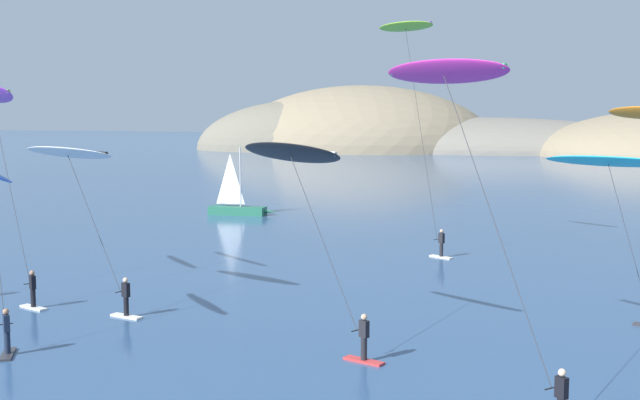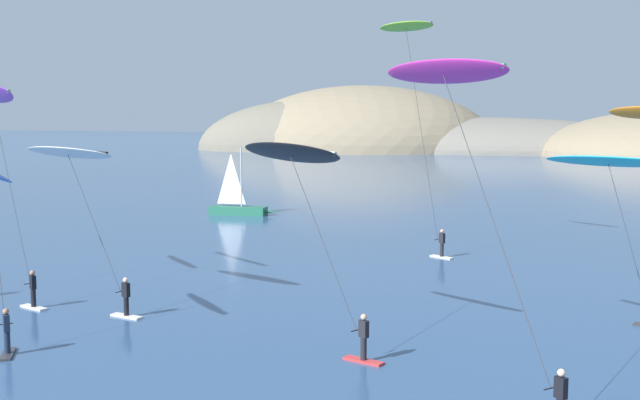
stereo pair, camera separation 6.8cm
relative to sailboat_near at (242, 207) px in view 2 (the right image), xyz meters
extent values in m
ellipsoid|color=#84755B|center=(-15.43, 115.10, -0.64)|extent=(61.30, 47.72, 28.83)
ellipsoid|color=#6B6656|center=(-25.59, 107.90, -0.64)|extent=(52.37, 28.17, 22.40)
ellipsoid|color=slate|center=(11.26, 112.80, -0.64)|extent=(86.07, 33.51, 14.64)
cube|color=#23664C|center=(-0.31, -0.01, -0.29)|extent=(4.84, 1.54, 0.70)
cone|color=#23664C|center=(2.09, 0.06, -0.29)|extent=(2.18, 0.73, 0.67)
cylinder|color=#B2B2B7|center=(-0.01, 0.00, 2.56)|extent=(0.12, 0.12, 5.00)
pyramid|color=white|center=(-0.90, -0.03, 2.38)|extent=(1.80, 0.13, 4.25)
cylinder|color=#A5A5AD|center=(-0.90, -0.03, 0.31)|extent=(1.80, 0.13, 0.08)
cube|color=silver|center=(18.65, -15.31, -0.60)|extent=(1.50, 1.11, 0.08)
cylinder|color=black|center=(18.65, -15.31, -0.16)|extent=(0.22, 0.22, 0.80)
cube|color=black|center=(18.65, -15.31, 0.54)|extent=(0.39, 0.36, 0.60)
sphere|color=tan|center=(18.65, -15.31, 0.96)|extent=(0.22, 0.22, 0.22)
cylinder|color=black|center=(18.36, -15.10, 0.42)|extent=(0.35, 0.47, 0.04)
ellipsoid|color=#8CD12D|center=(16.01, -13.41, 13.16)|extent=(4.37, 3.64, 0.63)
cylinder|color=#722DD1|center=(16.01, -13.41, 13.21)|extent=(3.54, 2.62, 0.16)
cylinder|color=#333338|center=(17.19, -14.26, 6.74)|extent=(2.38, 1.73, 12.65)
cube|color=red|center=(18.48, -36.04, -0.60)|extent=(1.55, 0.90, 0.08)
cylinder|color=black|center=(18.48, -36.04, -0.16)|extent=(0.22, 0.22, 0.80)
cube|color=black|center=(18.48, -36.04, 0.54)|extent=(0.39, 0.35, 0.60)
sphere|color=tan|center=(18.48, -36.04, 0.96)|extent=(0.22, 0.22, 0.22)
cylinder|color=black|center=(18.18, -35.85, 0.42)|extent=(0.33, 0.49, 0.04)
ellipsoid|color=black|center=(15.14, -33.93, 6.50)|extent=(5.28, 4.13, 0.97)
cylinder|color=white|center=(15.14, -33.93, 6.55)|extent=(4.31, 2.81, 0.16)
cylinder|color=#333338|center=(16.66, -34.89, 3.41)|extent=(3.07, 1.96, 5.99)
cube|color=silver|center=(2.74, -32.51, -0.60)|extent=(1.54, 0.91, 0.08)
cylinder|color=black|center=(2.74, -32.51, -0.16)|extent=(0.22, 0.22, 0.80)
cube|color=black|center=(2.74, -32.51, 0.54)|extent=(0.39, 0.36, 0.60)
sphere|color=#9E7051|center=(2.74, -32.51, 0.96)|extent=(0.22, 0.22, 0.22)
cylinder|color=black|center=(2.46, -32.31, 0.42)|extent=(0.36, 0.47, 0.04)
cylinder|color=#333338|center=(0.61, -30.93, 4.60)|extent=(3.74, 2.78, 8.38)
cube|color=silver|center=(7.47, -32.79, -0.60)|extent=(1.55, 0.76, 0.08)
cylinder|color=black|center=(7.47, -32.79, -0.16)|extent=(0.22, 0.22, 0.80)
cube|color=black|center=(7.47, -32.79, 0.54)|extent=(0.39, 0.32, 0.60)
sphere|color=beige|center=(7.47, -32.79, 0.96)|extent=(0.22, 0.22, 0.22)
cylinder|color=black|center=(7.15, -32.65, 0.42)|extent=(0.25, 0.52, 0.04)
ellipsoid|color=white|center=(3.96, -31.32, 6.22)|extent=(6.05, 3.79, 0.75)
cylinder|color=black|center=(3.96, -31.32, 6.27)|extent=(5.21, 2.29, 0.16)
cylinder|color=#333338|center=(5.55, -31.99, 3.27)|extent=(3.22, 1.36, 5.71)
cube|color=black|center=(24.95, -40.39, 0.54)|extent=(0.38, 0.38, 0.60)
sphere|color=beige|center=(24.95, -40.39, 0.96)|extent=(0.22, 0.22, 0.22)
cylinder|color=black|center=(24.70, -40.16, 0.42)|extent=(0.40, 0.43, 0.04)
ellipsoid|color=#D62D9E|center=(21.18, -36.86, 9.29)|extent=(4.98, 4.76, 0.88)
cylinder|color=#28D160|center=(21.18, -36.86, 9.34)|extent=(4.09, 3.84, 0.16)
cylinder|color=#333338|center=(22.94, -38.51, 4.80)|extent=(3.55, 3.32, 8.78)
cube|color=#2D2D33|center=(6.03, -38.71, -0.60)|extent=(1.07, 1.51, 0.08)
cylinder|color=#192338|center=(6.03, -38.71, -0.16)|extent=(0.22, 0.22, 0.80)
cube|color=#192338|center=(6.03, -38.71, 0.54)|extent=(0.38, 0.38, 0.60)
sphere|color=#9E7051|center=(6.03, -38.71, 0.96)|extent=(0.22, 0.22, 0.22)
cylinder|color=black|center=(5.78, -38.47, 0.42)|extent=(0.42, 0.42, 0.04)
ellipsoid|color=#23B2C6|center=(26.89, -27.65, 5.99)|extent=(5.44, 3.37, 0.65)
cylinder|color=#DB4C38|center=(26.89, -27.65, 6.04)|extent=(4.74, 2.26, 0.16)
cylinder|color=#333338|center=(27.68, -28.01, 3.15)|extent=(1.60, 0.74, 5.48)
camera|label=1|loc=(24.24, -62.57, 8.06)|focal=45.00mm
camera|label=2|loc=(24.30, -62.55, 8.06)|focal=45.00mm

